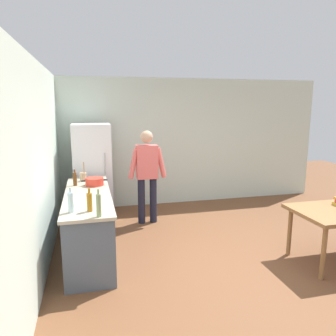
% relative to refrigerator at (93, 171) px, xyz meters
% --- Properties ---
extents(ground_plane, '(14.00, 14.00, 0.00)m').
position_rel_refrigerator_xyz_m(ground_plane, '(1.90, -2.40, -0.90)').
color(ground_plane, brown).
extents(wall_back, '(6.40, 0.12, 2.70)m').
position_rel_refrigerator_xyz_m(wall_back, '(1.90, 0.60, 0.45)').
color(wall_back, silver).
rests_on(wall_back, ground_plane).
extents(wall_left, '(0.12, 5.60, 2.70)m').
position_rel_refrigerator_xyz_m(wall_left, '(-0.70, -2.20, 0.45)').
color(wall_left, silver).
rests_on(wall_left, ground_plane).
extents(kitchen_counter, '(0.64, 2.20, 0.90)m').
position_rel_refrigerator_xyz_m(kitchen_counter, '(-0.10, -1.60, -0.45)').
color(kitchen_counter, '#4C5666').
rests_on(kitchen_counter, ground_plane).
extents(refrigerator, '(0.70, 0.67, 1.80)m').
position_rel_refrigerator_xyz_m(refrigerator, '(0.00, 0.00, 0.00)').
color(refrigerator, white).
rests_on(refrigerator, ground_plane).
extents(person, '(0.70, 0.22, 1.70)m').
position_rel_refrigerator_xyz_m(person, '(0.95, -0.55, 0.08)').
color(person, '#1E1E2D').
rests_on(person, ground_plane).
extents(cooking_pot, '(0.40, 0.28, 0.12)m').
position_rel_refrigerator_xyz_m(cooking_pot, '(0.01, -1.12, 0.06)').
color(cooking_pot, red).
rests_on(cooking_pot, kitchen_counter).
extents(utensil_jar, '(0.11, 0.11, 0.32)m').
position_rel_refrigerator_xyz_m(utensil_jar, '(-0.16, -0.77, 0.08)').
color(utensil_jar, tan).
rests_on(utensil_jar, kitchen_counter).
extents(bottle_water_clear, '(0.07, 0.07, 0.30)m').
position_rel_refrigerator_xyz_m(bottle_water_clear, '(-0.29, -2.40, 0.13)').
color(bottle_water_clear, silver).
rests_on(bottle_water_clear, kitchen_counter).
extents(bottle_vinegar_tall, '(0.06, 0.06, 0.32)m').
position_rel_refrigerator_xyz_m(bottle_vinegar_tall, '(0.03, -2.63, 0.14)').
color(bottle_vinegar_tall, gray).
rests_on(bottle_vinegar_tall, kitchen_counter).
extents(bottle_oil_amber, '(0.06, 0.06, 0.28)m').
position_rel_refrigerator_xyz_m(bottle_oil_amber, '(-0.07, -2.41, 0.12)').
color(bottle_oil_amber, '#996619').
rests_on(bottle_oil_amber, kitchen_counter).
extents(bottle_beer_brown, '(0.06, 0.06, 0.26)m').
position_rel_refrigerator_xyz_m(bottle_beer_brown, '(-0.29, -1.06, 0.11)').
color(bottle_beer_brown, '#5B3314').
rests_on(bottle_beer_brown, kitchen_counter).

